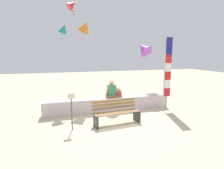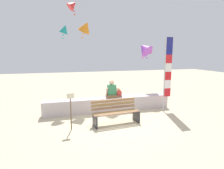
% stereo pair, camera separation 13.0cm
% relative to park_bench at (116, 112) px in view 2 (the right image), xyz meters
% --- Properties ---
extents(ground_plane, '(40.00, 40.00, 0.00)m').
position_rel_park_bench_xyz_m(ground_plane, '(0.13, 0.22, -0.43)').
color(ground_plane, '#C6B893').
extents(seawall_ledge, '(5.81, 0.52, 0.64)m').
position_rel_park_bench_xyz_m(seawall_ledge, '(0.13, 1.53, -0.11)').
color(seawall_ledge, beige).
rests_on(seawall_ledge, ground).
extents(park_bench, '(1.84, 0.75, 0.88)m').
position_rel_park_bench_xyz_m(park_bench, '(0.00, 0.00, 0.00)').
color(park_bench, '#A5785A').
rests_on(park_bench, ground).
extents(person_adult, '(0.53, 0.39, 0.82)m').
position_rel_park_bench_xyz_m(person_adult, '(0.27, 1.52, 0.53)').
color(person_adult, brown).
rests_on(person_adult, seawall_ledge).
extents(person_child, '(0.28, 0.20, 0.42)m').
position_rel_park_bench_xyz_m(person_child, '(0.62, 1.52, 0.38)').
color(person_child, brown).
rests_on(person_child, seawall_ledge).
extents(flag_banner, '(0.37, 0.05, 3.35)m').
position_rel_park_bench_xyz_m(flag_banner, '(2.69, 0.89, 1.45)').
color(flag_banner, '#B7B7BC').
rests_on(flag_banner, ground).
extents(kite_magenta, '(0.75, 0.83, 0.92)m').
position_rel_park_bench_xyz_m(kite_magenta, '(2.97, 3.45, 2.48)').
color(kite_magenta, '#DB3D9E').
extents(kite_teal, '(0.80, 0.74, 0.89)m').
position_rel_park_bench_xyz_m(kite_teal, '(-1.60, 4.81, 3.58)').
color(kite_teal, teal).
extents(kite_orange, '(0.98, 0.98, 0.94)m').
position_rel_park_bench_xyz_m(kite_orange, '(-0.64, 3.06, 3.51)').
color(kite_orange, orange).
extents(kite_red, '(0.70, 0.63, 0.90)m').
position_rel_park_bench_xyz_m(kite_red, '(-1.15, 4.03, 4.73)').
color(kite_red, red).
extents(kite_purple, '(1.12, 1.19, 1.06)m').
position_rel_park_bench_xyz_m(kite_purple, '(2.64, 3.23, 2.49)').
color(kite_purple, purple).
extents(sign_post, '(0.24, 0.04, 1.29)m').
position_rel_park_bench_xyz_m(sign_post, '(-1.67, -0.15, 0.34)').
color(sign_post, brown).
rests_on(sign_post, ground).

